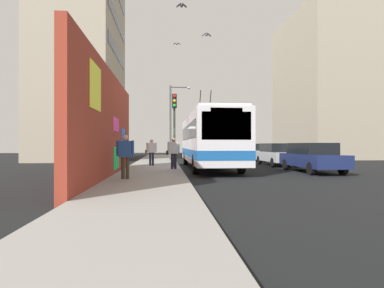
{
  "coord_description": "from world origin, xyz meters",
  "views": [
    {
      "loc": [
        -18.68,
        0.88,
        1.49
      ],
      "look_at": [
        1.32,
        -0.79,
        1.53
      ],
      "focal_mm": 29.61,
      "sensor_mm": 36.0,
      "label": 1
    }
  ],
  "objects": [
    {
      "name": "building_far_left",
      "position": [
        13.89,
        9.2,
        9.76
      ],
      "size": [
        12.36,
        6.88,
        19.52
      ],
      "color": "#9E937F",
      "rests_on": "ground_plane"
    },
    {
      "name": "graffiti_wall",
      "position": [
        -4.67,
        3.35,
        2.33
      ],
      "size": [
        12.66,
        0.32,
        4.65
      ],
      "color": "maroon",
      "rests_on": "ground_plane"
    },
    {
      "name": "parked_car_silver",
      "position": [
        3.26,
        -7.0,
        0.83
      ],
      "size": [
        4.75,
        1.78,
        1.58
      ],
      "color": "#B7B7BC",
      "rests_on": "ground_plane"
    },
    {
      "name": "building_far_right",
      "position": [
        16.19,
        -17.0,
        8.09
      ],
      "size": [
        12.69,
        7.37,
        16.18
      ],
      "color": "#9E937F",
      "rests_on": "ground_plane"
    },
    {
      "name": "parked_car_white",
      "position": [
        8.93,
        -7.0,
        0.83
      ],
      "size": [
        4.41,
        1.9,
        1.58
      ],
      "color": "white",
      "rests_on": "ground_plane"
    },
    {
      "name": "pedestrian_midblock",
      "position": [
        1.77,
        1.79,
        1.13
      ],
      "size": [
        0.22,
        0.75,
        1.68
      ],
      "color": "#1E1E2D",
      "rests_on": "sidewalk_slab"
    },
    {
      "name": "sidewalk_slab",
      "position": [
        0.0,
        1.6,
        0.07
      ],
      "size": [
        48.0,
        3.2,
        0.15
      ],
      "primitive_type": "cube",
      "color": "gray",
      "rests_on": "ground_plane"
    },
    {
      "name": "ground_plane",
      "position": [
        0.0,
        0.0,
        0.0
      ],
      "size": [
        80.0,
        80.0,
        0.0
      ],
      "primitive_type": "plane",
      "color": "black"
    },
    {
      "name": "pedestrian_at_curb",
      "position": [
        -1.27,
        0.44,
        1.16
      ],
      "size": [
        0.23,
        0.76,
        1.71
      ],
      "color": "#1E1E2D",
      "rests_on": "sidewalk_slab"
    },
    {
      "name": "pedestrian_near_wall",
      "position": [
        -6.19,
        2.45,
        1.17
      ],
      "size": [
        0.23,
        0.69,
        1.72
      ],
      "color": "#3F3326",
      "rests_on": "sidewalk_slab"
    },
    {
      "name": "flying_pigeons",
      "position": [
        -1.17,
        -0.12,
        8.8
      ],
      "size": [
        8.77,
        2.29,
        2.19
      ],
      "color": "#47474C"
    },
    {
      "name": "parked_car_navy",
      "position": [
        -2.18,
        -7.0,
        0.84
      ],
      "size": [
        4.87,
        1.84,
        1.58
      ],
      "color": "navy",
      "rests_on": "ground_plane"
    },
    {
      "name": "street_lamp",
      "position": [
        9.72,
        0.24,
        3.98
      ],
      "size": [
        0.44,
        1.89,
        6.65
      ],
      "color": "#4C4C51",
      "rests_on": "sidewalk_slab"
    },
    {
      "name": "traffic_light",
      "position": [
        0.48,
        0.35,
        3.11
      ],
      "size": [
        0.49,
        0.28,
        4.42
      ],
      "color": "#2D382D",
      "rests_on": "sidewalk_slab"
    },
    {
      "name": "city_bus",
      "position": [
        1.07,
        -1.8,
        1.86
      ],
      "size": [
        12.03,
        2.65,
        5.13
      ],
      "color": "silver",
      "rests_on": "ground_plane"
    }
  ]
}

